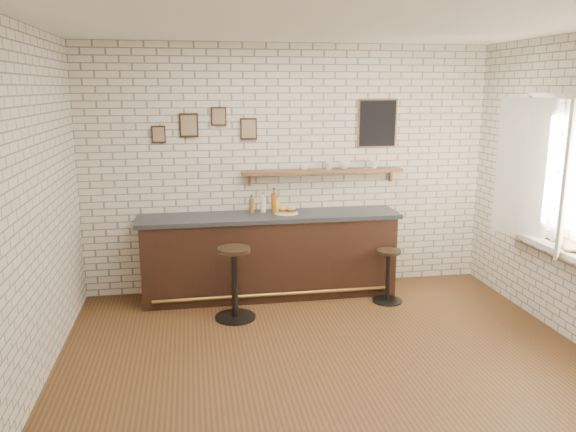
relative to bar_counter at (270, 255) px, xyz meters
name	(u,v)px	position (x,y,z in m)	size (l,w,h in m)	color
ground	(326,356)	(0.29, -1.70, -0.51)	(5.00, 5.00, 0.00)	brown
bar_counter	(270,255)	(0.00, 0.00, 0.00)	(3.10, 0.65, 1.01)	black
sandwich_plate	(286,213)	(0.20, 0.01, 0.51)	(0.28, 0.28, 0.01)	white
ciabatta_sandwich	(287,210)	(0.21, 0.01, 0.55)	(0.21, 0.14, 0.07)	#D8AD58
potato_chips	(285,213)	(0.19, 0.01, 0.52)	(0.25, 0.19, 0.00)	#E4B450
bitters_bottle_brown	(251,206)	(-0.20, 0.13, 0.59)	(0.07, 0.07, 0.21)	brown
bitters_bottle_white	(263,204)	(-0.06, 0.13, 0.60)	(0.06, 0.06, 0.24)	white
bitters_bottle_amber	(274,202)	(0.07, 0.13, 0.62)	(0.07, 0.07, 0.29)	#935117
condiment_bottle_yellow	(277,205)	(0.11, 0.13, 0.59)	(0.06, 0.06, 0.20)	yellow
bar_stool_left	(235,281)	(-0.48, -0.64, -0.07)	(0.45, 0.45, 0.81)	black
bar_stool_right	(388,274)	(1.34, -0.46, -0.17)	(0.37, 0.37, 0.63)	black
wall_shelf	(323,171)	(0.69, 0.20, 0.97)	(2.00, 0.18, 0.18)	brown
shelf_cup_a	(304,167)	(0.45, 0.20, 1.04)	(0.11, 0.11, 0.09)	white
shelf_cup_b	(329,166)	(0.77, 0.20, 1.04)	(0.10, 0.10, 0.09)	white
shelf_cup_c	(345,165)	(0.97, 0.20, 1.04)	(0.13, 0.13, 0.10)	white
shelf_cup_d	(374,164)	(1.34, 0.20, 1.05)	(0.11, 0.11, 0.10)	white
back_wall_decor	(308,124)	(0.52, 0.28, 1.54)	(2.96, 0.02, 0.56)	black
window_sill	(547,244)	(2.69, -1.40, 0.39)	(0.20, 1.35, 0.06)	white
casement_window	(550,172)	(2.65, -1.40, 1.14)	(0.40, 1.30, 1.56)	white
book_lower	(562,248)	(2.67, -1.67, 0.43)	(0.16, 0.22, 0.02)	tan
book_upper	(564,247)	(2.67, -1.70, 0.45)	(0.16, 0.22, 0.02)	tan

